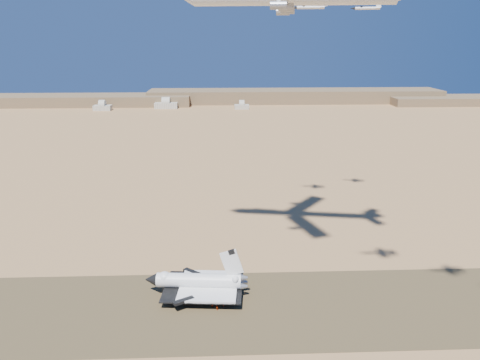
{
  "coord_description": "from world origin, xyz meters",
  "views": [
    {
      "loc": [
        11.99,
        -140.5,
        88.54
      ],
      "look_at": [
        18.2,
        8.0,
        43.56
      ],
      "focal_mm": 35.0,
      "sensor_mm": 36.0,
      "label": 1
    }
  ],
  "objects_px": {
    "shuttle": "(198,282)",
    "chase_jet_f": "(367,8)",
    "crew_c": "(217,308)",
    "chase_jet_e": "(310,7)",
    "crew_b": "(212,305)",
    "crew_a": "(223,304)"
  },
  "relations": [
    {
      "from": "shuttle",
      "to": "crew_a",
      "type": "relative_size",
      "value": 20.71
    },
    {
      "from": "shuttle",
      "to": "crew_a",
      "type": "distance_m",
      "value": 13.13
    },
    {
      "from": "crew_b",
      "to": "chase_jet_e",
      "type": "height_order",
      "value": "chase_jet_e"
    },
    {
      "from": "shuttle",
      "to": "crew_c",
      "type": "distance_m",
      "value": 13.26
    },
    {
      "from": "shuttle",
      "to": "crew_b",
      "type": "height_order",
      "value": "shuttle"
    },
    {
      "from": "shuttle",
      "to": "chase_jet_f",
      "type": "bearing_deg",
      "value": 49.7
    },
    {
      "from": "shuttle",
      "to": "crew_b",
      "type": "bearing_deg",
      "value": -54.14
    },
    {
      "from": "crew_b",
      "to": "chase_jet_e",
      "type": "relative_size",
      "value": 0.11
    },
    {
      "from": "crew_a",
      "to": "crew_c",
      "type": "relative_size",
      "value": 1.0
    },
    {
      "from": "crew_b",
      "to": "chase_jet_f",
      "type": "relative_size",
      "value": 0.12
    },
    {
      "from": "crew_b",
      "to": "crew_c",
      "type": "xyz_separation_m",
      "value": [
        1.58,
        -2.04,
        0.07
      ]
    },
    {
      "from": "shuttle",
      "to": "crew_c",
      "type": "height_order",
      "value": "shuttle"
    },
    {
      "from": "crew_c",
      "to": "crew_b",
      "type": "bearing_deg",
      "value": -5.71
    },
    {
      "from": "shuttle",
      "to": "chase_jet_e",
      "type": "xyz_separation_m",
      "value": [
        48.37,
        65.43,
        96.81
      ]
    },
    {
      "from": "crew_b",
      "to": "crew_a",
      "type": "bearing_deg",
      "value": -129.48
    },
    {
      "from": "crew_c",
      "to": "chase_jet_f",
      "type": "relative_size",
      "value": 0.13
    },
    {
      "from": "crew_a",
      "to": "crew_b",
      "type": "distance_m",
      "value": 3.8
    },
    {
      "from": "crew_a",
      "to": "shuttle",
      "type": "bearing_deg",
      "value": 35.93
    },
    {
      "from": "chase_jet_e",
      "to": "chase_jet_f",
      "type": "height_order",
      "value": "chase_jet_f"
    },
    {
      "from": "crew_c",
      "to": "chase_jet_e",
      "type": "xyz_separation_m",
      "value": [
        41.56,
        76.11,
        100.75
      ]
    },
    {
      "from": "crew_a",
      "to": "crew_c",
      "type": "xyz_separation_m",
      "value": [
        -2.22,
        -2.01,
        -0.0
      ]
    },
    {
      "from": "chase_jet_f",
      "to": "crew_c",
      "type": "bearing_deg",
      "value": -115.05
    }
  ]
}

